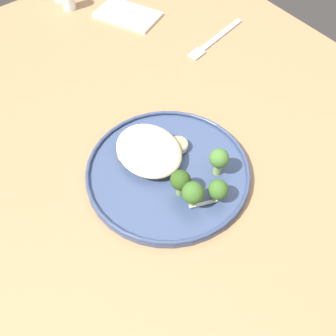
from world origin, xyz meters
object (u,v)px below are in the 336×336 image
(broccoli_floret_center_pile, at_px, (193,193))
(broccoli_floret_rear_charred, at_px, (218,190))
(seared_scallop_front_small, at_px, (141,151))
(dinner_fork, at_px, (215,40))
(seared_scallop_large_seared, at_px, (178,145))
(broccoli_floret_near_rim, at_px, (219,160))
(folded_napkin, at_px, (128,15))
(seared_scallop_on_noodles, at_px, (156,157))
(seared_scallop_tiny_bay, at_px, (125,154))
(dinner_plate, at_px, (168,172))
(broccoli_floret_split_head, at_px, (180,181))

(broccoli_floret_center_pile, height_order, broccoli_floret_rear_charred, broccoli_floret_center_pile)
(seared_scallop_front_small, height_order, dinner_fork, seared_scallop_front_small)
(seared_scallop_large_seared, bearing_deg, dinner_fork, -52.80)
(broccoli_floret_near_rim, xyz_separation_m, folded_napkin, (0.50, -0.15, -0.04))
(seared_scallop_on_noodles, height_order, seared_scallop_tiny_bay, seared_scallop_on_noodles)
(folded_napkin, bearing_deg, broccoli_floret_center_pile, 156.32)
(seared_scallop_front_small, bearing_deg, seared_scallop_on_noodles, -154.69)
(seared_scallop_on_noodles, height_order, broccoli_floret_near_rim, broccoli_floret_near_rim)
(seared_scallop_front_small, xyz_separation_m, broccoli_floret_near_rim, (-0.11, -0.08, 0.03))
(dinner_fork, height_order, folded_napkin, folded_napkin)
(broccoli_floret_near_rim, bearing_deg, seared_scallop_on_noodles, 39.18)
(broccoli_floret_center_pile, height_order, dinner_fork, broccoli_floret_center_pile)
(broccoli_floret_near_rim, height_order, dinner_fork, broccoli_floret_near_rim)
(folded_napkin, bearing_deg, dinner_plate, 153.81)
(seared_scallop_tiny_bay, xyz_separation_m, broccoli_floret_center_pile, (-0.15, -0.03, 0.03))
(broccoli_floret_split_head, distance_m, folded_napkin, 0.55)
(seared_scallop_large_seared, xyz_separation_m, broccoli_floret_center_pile, (-0.11, 0.06, 0.03))
(dinner_plate, height_order, seared_scallop_front_small, seared_scallop_front_small)
(seared_scallop_front_small, distance_m, broccoli_floret_rear_charred, 0.16)
(broccoli_floret_near_rim, bearing_deg, folded_napkin, -16.90)
(seared_scallop_on_noodles, bearing_deg, broccoli_floret_near_rim, -140.82)
(seared_scallop_on_noodles, height_order, broccoli_floret_rear_charred, broccoli_floret_rear_charred)
(seared_scallop_front_small, xyz_separation_m, broccoli_floret_rear_charred, (-0.15, -0.04, 0.02))
(seared_scallop_large_seared, relative_size, folded_napkin, 0.24)
(broccoli_floret_rear_charred, bearing_deg, seared_scallop_large_seared, -7.98)
(seared_scallop_front_small, height_order, broccoli_floret_rear_charred, broccoli_floret_rear_charred)
(seared_scallop_tiny_bay, height_order, broccoli_floret_near_rim, broccoli_floret_near_rim)
(seared_scallop_on_noodles, xyz_separation_m, folded_napkin, (0.41, -0.22, -0.02))
(dinner_plate, relative_size, seared_scallop_on_noodles, 11.76)
(seared_scallop_front_small, bearing_deg, dinner_fork, -61.75)
(seared_scallop_tiny_bay, relative_size, broccoli_floret_split_head, 0.52)
(dinner_plate, distance_m, seared_scallop_large_seared, 0.06)
(seared_scallop_front_small, bearing_deg, seared_scallop_large_seared, -114.13)
(seared_scallop_front_small, height_order, broccoli_floret_center_pile, broccoli_floret_center_pile)
(seared_scallop_tiny_bay, height_order, broccoli_floret_center_pile, broccoli_floret_center_pile)
(dinner_plate, xyz_separation_m, seared_scallop_large_seared, (0.03, -0.05, 0.01))
(seared_scallop_on_noodles, relative_size, broccoli_floret_center_pile, 0.44)
(broccoli_floret_split_head, distance_m, broccoli_floret_rear_charred, 0.06)
(dinner_plate, distance_m, seared_scallop_tiny_bay, 0.08)
(seared_scallop_front_small, relative_size, dinner_fork, 0.17)
(seared_scallop_large_seared, xyz_separation_m, broccoli_floret_split_head, (-0.08, 0.06, 0.02))
(broccoli_floret_rear_charred, bearing_deg, broccoli_floret_center_pile, 68.01)
(broccoli_floret_split_head, bearing_deg, seared_scallop_on_noodles, -6.08)
(seared_scallop_tiny_bay, relative_size, folded_napkin, 0.19)
(dinner_fork, distance_m, folded_napkin, 0.23)
(broccoli_floret_split_head, bearing_deg, seared_scallop_front_small, 2.18)
(dinner_plate, distance_m, seared_scallop_front_small, 0.06)
(broccoli_floret_near_rim, distance_m, broccoli_floret_rear_charred, 0.06)
(broccoli_floret_split_head, bearing_deg, dinner_fork, -49.23)
(seared_scallop_large_seared, distance_m, broccoli_floret_rear_charred, 0.13)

